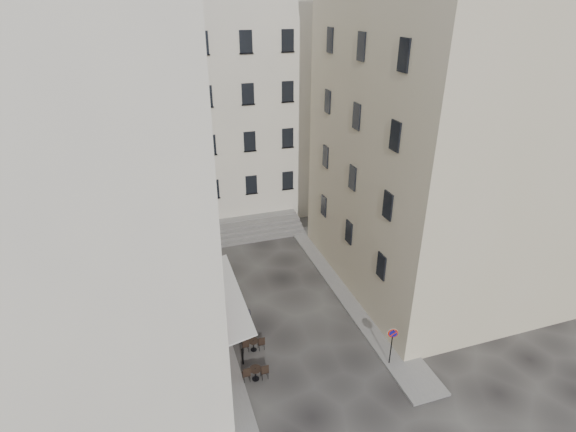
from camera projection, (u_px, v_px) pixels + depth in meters
name	position (u px, v px, depth m)	size (l,w,h in m)	color
ground	(297.00, 337.00, 24.47)	(90.00, 90.00, 0.00)	black
sidewalk_left	(204.00, 309.00, 26.61)	(2.00, 22.00, 0.12)	slate
sidewalk_right	(349.00, 291.00, 28.26)	(2.00, 18.00, 0.12)	slate
building_left	(50.00, 160.00, 19.60)	(12.20, 16.20, 20.60)	beige
building_right	(448.00, 137.00, 26.32)	(12.20, 14.20, 18.60)	#C4B792
building_back	(210.00, 99.00, 36.37)	(18.20, 10.20, 18.60)	beige
cafe_storefront	(213.00, 314.00, 23.30)	(1.74, 7.30, 3.50)	#440F09
stone_steps	(245.00, 229.00, 35.05)	(9.00, 3.15, 0.80)	#615E5C
bollard_near	(243.00, 356.00, 22.48)	(0.12, 0.12, 0.98)	black
bollard_mid	(229.00, 314.00, 25.47)	(0.12, 0.12, 0.98)	black
bollard_far	(218.00, 281.00, 28.46)	(0.12, 0.12, 0.98)	black
no_parking_sign	(392.00, 340.00, 21.96)	(0.50, 0.20, 2.27)	black
bistro_table_a	(255.00, 372.00, 21.60)	(1.24, 0.58, 0.87)	black
bistro_table_b	(253.00, 344.00, 23.41)	(1.16, 0.54, 0.82)	black
bistro_table_c	(239.00, 333.00, 24.08)	(1.30, 0.61, 0.91)	black
bistro_table_d	(230.00, 314.00, 25.59)	(1.17, 0.55, 0.82)	black
bistro_table_e	(229.00, 297.00, 27.04)	(1.31, 0.61, 0.92)	black
pedestrian	(248.00, 322.00, 24.24)	(0.65, 0.42, 1.77)	black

